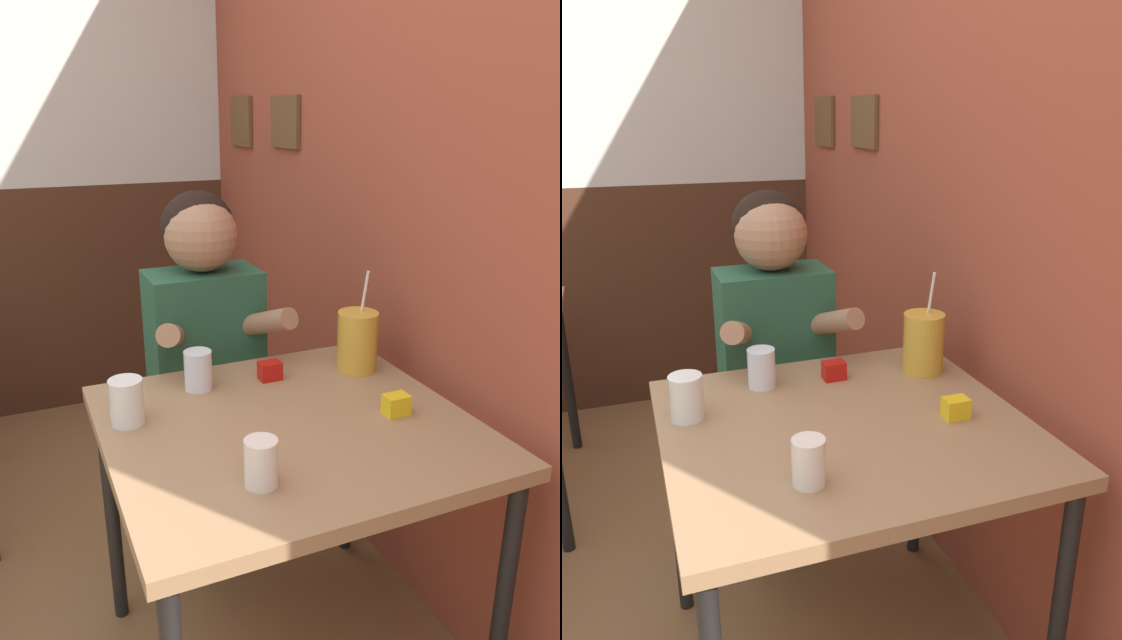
{
  "view_description": "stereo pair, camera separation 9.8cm",
  "coord_description": "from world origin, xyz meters",
  "views": [
    {
      "loc": [
        0.24,
        -0.83,
        1.43
      ],
      "look_at": [
        0.83,
        0.53,
        0.93
      ],
      "focal_mm": 35.0,
      "sensor_mm": 36.0,
      "label": 1
    },
    {
      "loc": [
        0.33,
        -0.87,
        1.43
      ],
      "look_at": [
        0.83,
        0.53,
        0.93
      ],
      "focal_mm": 35.0,
      "sensor_mm": 36.0,
      "label": 2
    }
  ],
  "objects": [
    {
      "name": "glass_far_side",
      "position": [
        0.63,
        0.15,
        0.78
      ],
      "size": [
        0.07,
        0.07,
        0.1
      ],
      "color": "silver",
      "rests_on": "main_table"
    },
    {
      "name": "person_seated",
      "position": [
        0.75,
        0.93,
        0.66
      ],
      "size": [
        0.42,
        0.42,
        1.21
      ],
      "color": "#235138",
      "rests_on": "ground_plane"
    },
    {
      "name": "condiment_ketchup",
      "position": [
        0.84,
        0.61,
        0.76
      ],
      "size": [
        0.06,
        0.04,
        0.05
      ],
      "color": "#B7140F",
      "rests_on": "main_table"
    },
    {
      "name": "condiment_mustard",
      "position": [
        1.04,
        0.3,
        0.76
      ],
      "size": [
        0.06,
        0.04,
        0.05
      ],
      "color": "yellow",
      "rests_on": "main_table"
    },
    {
      "name": "glass_center",
      "position": [
        0.44,
        0.51,
        0.79
      ],
      "size": [
        0.08,
        0.08,
        0.11
      ],
      "color": "silver",
      "rests_on": "main_table"
    },
    {
      "name": "cocktail_pitcher",
      "position": [
        1.09,
        0.58,
        0.82
      ],
      "size": [
        0.11,
        0.11,
        0.29
      ],
      "color": "gold",
      "rests_on": "main_table"
    },
    {
      "name": "glass_near_pitcher",
      "position": [
        0.64,
        0.63,
        0.79
      ],
      "size": [
        0.07,
        0.07,
        0.11
      ],
      "color": "silver",
      "rests_on": "main_table"
    },
    {
      "name": "main_table",
      "position": [
        0.78,
        0.37,
        0.66
      ],
      "size": [
        0.84,
        0.8,
        0.73
      ],
      "color": "#93704C",
      "rests_on": "ground_plane"
    },
    {
      "name": "brick_wall_right",
      "position": [
        1.28,
        1.12,
        1.35
      ],
      "size": [
        0.08,
        4.25,
        2.7
      ],
      "color": "brown",
      "rests_on": "ground_plane"
    }
  ]
}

